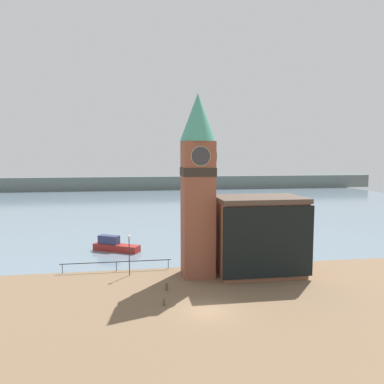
# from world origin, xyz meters

# --- Properties ---
(ground_plane) EXTENTS (160.00, 160.00, 0.00)m
(ground_plane) POSITION_xyz_m (0.00, 0.00, 0.00)
(ground_plane) COLOR brown
(water) EXTENTS (160.00, 120.00, 0.00)m
(water) POSITION_xyz_m (0.00, 72.60, -0.00)
(water) COLOR slate
(water) RESTS_ON ground_plane
(far_shoreline) EXTENTS (180.00, 3.00, 5.00)m
(far_shoreline) POSITION_xyz_m (0.00, 112.60, 2.50)
(far_shoreline) COLOR slate
(far_shoreline) RESTS_ON water
(pier_railing) EXTENTS (12.35, 0.08, 1.09)m
(pier_railing) POSITION_xyz_m (-8.03, 12.35, 0.96)
(pier_railing) COLOR #232328
(pier_railing) RESTS_ON ground_plane
(clock_tower) EXTENTS (3.82, 3.82, 19.50)m
(clock_tower) POSITION_xyz_m (0.81, 9.58, 10.37)
(clock_tower) COLOR brown
(clock_tower) RESTS_ON ground_plane
(pier_building) EXTENTS (9.59, 6.54, 8.53)m
(pier_building) POSITION_xyz_m (7.56, 9.15, 4.29)
(pier_building) COLOR #935B42
(pier_building) RESTS_ON ground_plane
(boat_near) EXTENTS (6.53, 4.60, 2.05)m
(boat_near) POSITION_xyz_m (-8.69, 21.58, 0.74)
(boat_near) COLOR maroon
(boat_near) RESTS_ON water
(mooring_bollard_near) EXTENTS (0.27, 0.27, 0.69)m
(mooring_bollard_near) POSITION_xyz_m (-3.51, 1.84, 0.37)
(mooring_bollard_near) COLOR brown
(mooring_bollard_near) RESTS_ON ground_plane
(mooring_bollard_far) EXTENTS (0.32, 0.32, 0.78)m
(mooring_bollard_far) POSITION_xyz_m (-2.96, 5.47, 0.42)
(mooring_bollard_far) COLOR brown
(mooring_bollard_far) RESTS_ON ground_plane
(lamp_post) EXTENTS (0.32, 0.32, 4.45)m
(lamp_post) POSITION_xyz_m (-6.56, 10.54, 3.06)
(lamp_post) COLOR #2D2D33
(lamp_post) RESTS_ON ground_plane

